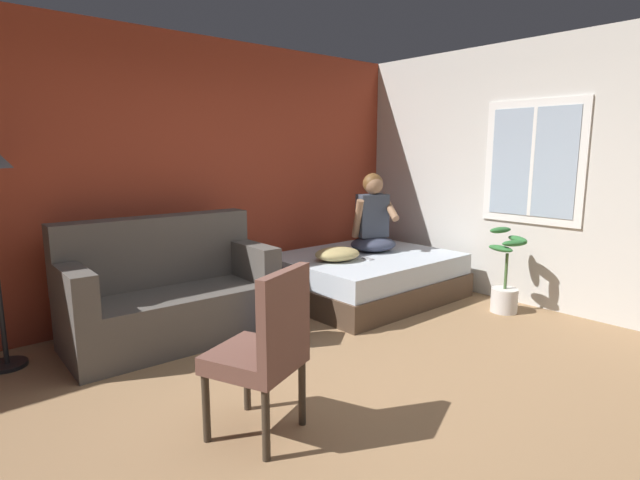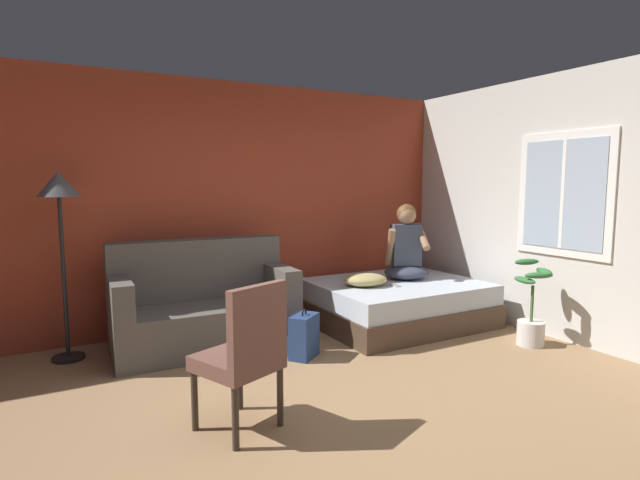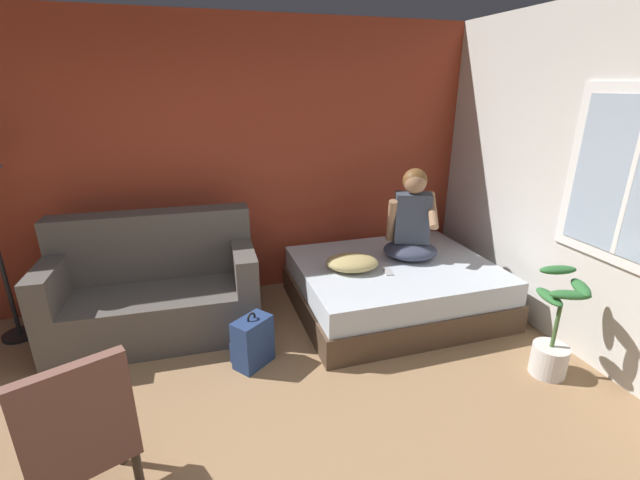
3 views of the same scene
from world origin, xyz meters
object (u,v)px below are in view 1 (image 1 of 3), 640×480
object	(u,v)px
throw_pillow	(337,254)
bed	(366,276)
backpack	(288,320)
side_chair	(265,347)
couch	(168,294)
person_seated	(373,220)
cell_phone	(368,259)
potted_plant	(505,283)

from	to	relation	value
throw_pillow	bed	bearing A→B (deg)	2.44
bed	backpack	bearing A→B (deg)	-161.28
bed	side_chair	world-z (taller)	side_chair
bed	throw_pillow	bearing A→B (deg)	-177.56
bed	couch	distance (m)	2.19
backpack	person_seated	bearing A→B (deg)	19.68
couch	cell_phone	size ratio (longest dim) A/B	12.01
side_chair	cell_phone	size ratio (longest dim) A/B	6.81
couch	side_chair	distance (m)	1.81
couch	cell_phone	distance (m)	2.06
throw_pillow	cell_phone	world-z (taller)	throw_pillow
side_chair	cell_phone	bearing A→B (deg)	31.12
backpack	potted_plant	xyz separation A→B (m)	(2.13, -0.78, 0.11)
bed	cell_phone	bearing A→B (deg)	-131.51
person_seated	potted_plant	bearing A→B (deg)	-71.29
side_chair	throw_pillow	world-z (taller)	side_chair
person_seated	potted_plant	xyz separation A→B (m)	(0.47, -1.38, -0.53)
backpack	throw_pillow	world-z (taller)	throw_pillow
cell_phone	potted_plant	world-z (taller)	potted_plant
couch	side_chair	world-z (taller)	couch
side_chair	person_seated	distance (m)	3.10
couch	person_seated	world-z (taller)	person_seated
bed	side_chair	size ratio (longest dim) A/B	1.90
person_seated	potted_plant	distance (m)	1.55
person_seated	potted_plant	size ratio (longest dim) A/B	1.03
couch	bed	bearing A→B (deg)	-6.69
backpack	throw_pillow	xyz separation A→B (m)	(1.01, 0.47, 0.36)
cell_phone	potted_plant	distance (m)	1.39
person_seated	throw_pillow	bearing A→B (deg)	-169.59
couch	potted_plant	xyz separation A→B (m)	(2.84, -1.53, -0.09)
bed	person_seated	bearing A→B (deg)	26.09
throw_pillow	cell_phone	distance (m)	0.34
bed	couch	xyz separation A→B (m)	(-2.17, 0.25, 0.16)
cell_phone	potted_plant	bearing A→B (deg)	137.38
backpack	throw_pillow	distance (m)	1.17
potted_plant	person_seated	bearing A→B (deg)	108.71
cell_phone	throw_pillow	bearing A→B (deg)	-17.87
side_chair	backpack	distance (m)	1.45
side_chair	throw_pillow	bearing A→B (deg)	37.74
couch	potted_plant	bearing A→B (deg)	-28.33
person_seated	cell_phone	bearing A→B (deg)	-142.59
bed	person_seated	xyz separation A→B (m)	(0.21, 0.10, 0.60)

